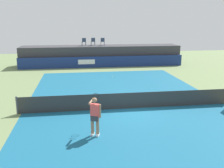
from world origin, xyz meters
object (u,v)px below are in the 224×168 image
object	(u,v)px
spectator_chair_left	(93,41)
tennis_player	(95,115)
spectator_chair_center	(103,41)
net_post_near	(17,105)
spectator_chair_far_left	(84,41)
tennis_ball	(112,77)

from	to	relation	value
spectator_chair_left	tennis_player	size ratio (longest dim) A/B	0.50
spectator_chair_center	net_post_near	xyz separation A→B (m)	(-6.38, -15.24, -2.19)
spectator_chair_far_left	spectator_chair_left	world-z (taller)	same
spectator_chair_left	net_post_near	distance (m)	16.51
spectator_chair_left	spectator_chair_far_left	bearing A→B (deg)	-173.81
spectator_chair_center	tennis_ball	world-z (taller)	spectator_chair_center
spectator_chair_center	net_post_near	bearing A→B (deg)	-112.72
net_post_near	tennis_ball	world-z (taller)	net_post_near
spectator_chair_far_left	tennis_player	world-z (taller)	spectator_chair_far_left
spectator_chair_center	tennis_ball	xyz separation A→B (m)	(0.13, -6.85, -2.66)
spectator_chair_center	net_post_near	size ratio (longest dim) A/B	0.89
tennis_player	spectator_chair_center	bearing A→B (deg)	82.73
spectator_chair_center	net_post_near	distance (m)	16.67
spectator_chair_far_left	net_post_near	bearing A→B (deg)	-105.51
tennis_ball	spectator_chair_center	bearing A→B (deg)	91.11
net_post_near	tennis_ball	distance (m)	10.64
spectator_chair_left	tennis_ball	bearing A→B (deg)	-80.30
spectator_chair_center	spectator_chair_left	bearing A→B (deg)	167.76
spectator_chair_left	net_post_near	xyz separation A→B (m)	(-5.30, -15.48, -2.19)
net_post_near	spectator_chair_far_left	bearing A→B (deg)	74.49
spectator_chair_far_left	net_post_near	distance (m)	16.09
spectator_chair_center	tennis_player	world-z (taller)	spectator_chair_center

